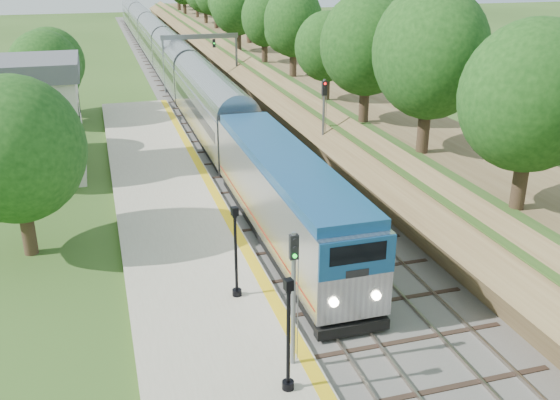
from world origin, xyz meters
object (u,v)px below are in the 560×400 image
object	(u,v)px
signal_gantry	(200,47)
signal_farside	(324,114)
lamppost_far	(236,257)
signal_platform	(294,285)
lamppost_mid	(288,342)
station_building	(17,119)
train	(165,54)

from	to	relation	value
signal_gantry	signal_farside	world-z (taller)	signal_farside
lamppost_far	signal_platform	world-z (taller)	signal_platform
signal_gantry	signal_farside	distance (m)	28.94
signal_gantry	lamppost_mid	distance (m)	52.12
signal_gantry	signal_platform	size ratio (longest dim) A/B	1.60
station_building	signal_gantry	world-z (taller)	station_building
station_building	signal_gantry	bearing A→B (deg)	56.62
lamppost_mid	signal_farside	xyz separation A→B (m)	(9.69, 23.04, 1.64)
train	signal_farside	size ratio (longest dim) A/B	20.26
train	signal_gantry	bearing A→B (deg)	-78.91
train	lamppost_mid	bearing A→B (deg)	-93.11
signal_gantry	lamppost_far	xyz separation A→B (m)	(-6.25, -45.09, -2.58)
train	signal_platform	distance (m)	63.09
lamppost_far	signal_farside	xyz separation A→B (m)	(9.98, 16.41, 1.68)
signal_platform	signal_farside	world-z (taller)	signal_farside
train	lamppost_far	size ratio (longest dim) A/B	30.21
station_building	lamppost_mid	world-z (taller)	station_building
station_building	signal_platform	distance (m)	27.73
signal_gantry	signal_farside	size ratio (longest dim) A/B	1.35
signal_gantry	signal_platform	distance (m)	50.70
signal_gantry	lamppost_far	world-z (taller)	signal_gantry
signal_gantry	signal_platform	bearing A→B (deg)	-96.08
station_building	signal_farside	bearing A→B (deg)	-10.35
lamppost_far	signal_farside	distance (m)	19.28
train	lamppost_mid	xyz separation A→B (m)	(-3.49, -64.33, -0.08)
signal_gantry	signal_platform	xyz separation A→B (m)	(-5.37, -50.40, -1.22)
signal_gantry	signal_farside	xyz separation A→B (m)	(3.73, -28.68, -0.90)
lamppost_far	signal_farside	size ratio (longest dim) A/B	0.67
signal_gantry	lamppost_mid	world-z (taller)	signal_gantry
lamppost_far	lamppost_mid	bearing A→B (deg)	-87.52
signal_gantry	lamppost_far	distance (m)	45.59
train	lamppost_far	distance (m)	57.83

